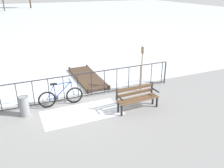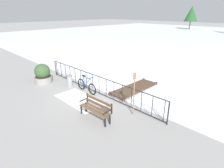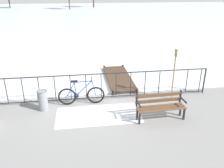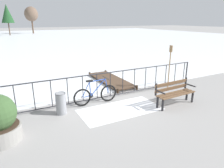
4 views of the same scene
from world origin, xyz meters
name	(u,v)px [view 1 (image 1 of 4)]	position (x,y,z in m)	size (l,w,h in m)	color
ground_plane	(72,100)	(0.00, 0.00, 0.00)	(160.00, 160.00, 0.00)	gray
frozen_pond	(20,17)	(0.00, 28.40, 0.01)	(80.00, 56.00, 0.03)	white
snow_patch	(82,113)	(0.06, -1.20, 0.00)	(2.87, 1.41, 0.01)	white
railing_fence	(71,87)	(0.00, 0.00, 0.56)	(9.06, 0.06, 1.07)	#232328
bicycle_near_railing	(61,97)	(-0.48, -0.29, 0.37)	(1.71, 0.52, 0.97)	black
park_bench	(137,96)	(2.05, -1.70, 0.51)	(1.62, 0.55, 0.89)	brown
trash_bin	(24,106)	(-1.84, -0.54, 0.37)	(0.35, 0.35, 0.73)	gray
oar_upright	(142,66)	(3.00, -0.36, 1.14)	(0.04, 0.16, 1.98)	#937047
wooden_dock	(87,77)	(1.30, 1.90, 0.12)	(1.10, 3.29, 0.20)	#4C3828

